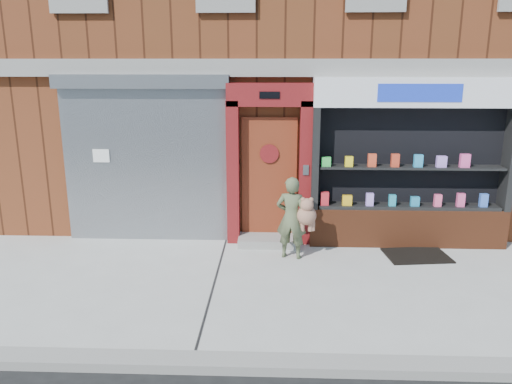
{
  "coord_description": "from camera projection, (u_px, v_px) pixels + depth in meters",
  "views": [
    {
      "loc": [
        -0.65,
        -6.92,
        3.24
      ],
      "look_at": [
        -0.95,
        1.0,
        1.18
      ],
      "focal_mm": 35.0,
      "sensor_mm": 36.0,
      "label": 1
    }
  ],
  "objects": [
    {
      "name": "ground",
      "position": [
        317.0,
        285.0,
        7.48
      ],
      "size": [
        80.0,
        80.0,
        0.0
      ],
      "primitive_type": "plane",
      "color": "#9E9E99",
      "rests_on": "ground"
    },
    {
      "name": "red_door_bay",
      "position": [
        269.0,
        165.0,
        8.94
      ],
      "size": [
        1.52,
        0.58,
        2.9
      ],
      "color": "#5F1012",
      "rests_on": "ground"
    },
    {
      "name": "doormat",
      "position": [
        417.0,
        255.0,
        8.6
      ],
      "size": [
        1.13,
        0.86,
        0.03
      ],
      "primitive_type": "cube",
      "rotation": [
        0.0,
        0.0,
        0.12
      ],
      "color": "black",
      "rests_on": "ground"
    },
    {
      "name": "shutter_bay",
      "position": [
        145.0,
        149.0,
        9.03
      ],
      "size": [
        3.1,
        0.3,
        3.04
      ],
      "color": "gray",
      "rests_on": "ground"
    },
    {
      "name": "woman",
      "position": [
        294.0,
        217.0,
        8.38
      ],
      "size": [
        0.7,
        0.43,
        1.41
      ],
      "color": "#4E583A",
      "rests_on": "ground"
    },
    {
      "name": "pharmacy_bay",
      "position": [
        410.0,
        171.0,
        8.83
      ],
      "size": [
        3.5,
        0.41,
        3.0
      ],
      "color": "brown",
      "rests_on": "ground"
    },
    {
      "name": "curb",
      "position": [
        333.0,
        366.0,
        5.39
      ],
      "size": [
        60.0,
        0.3,
        0.12
      ],
      "primitive_type": "cube",
      "color": "gray",
      "rests_on": "ground"
    },
    {
      "name": "building",
      "position": [
        302.0,
        30.0,
        12.27
      ],
      "size": [
        12.0,
        8.16,
        8.0
      ],
      "color": "#612C16",
      "rests_on": "ground"
    }
  ]
}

